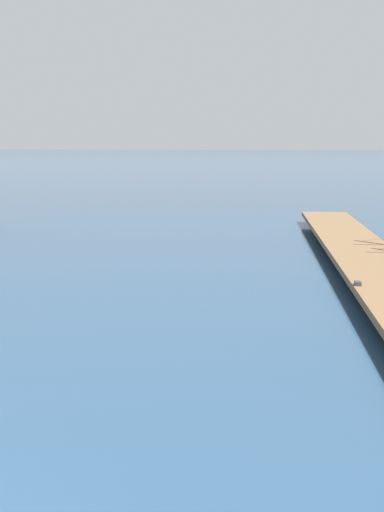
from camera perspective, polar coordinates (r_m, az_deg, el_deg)
floating_dock at (r=17.37m, az=15.20°, el=-0.01°), size 2.84×19.62×0.53m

